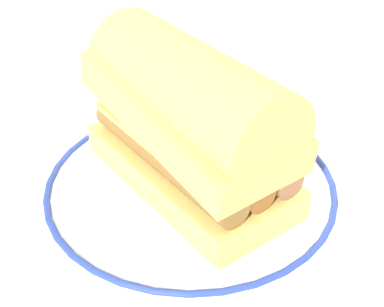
% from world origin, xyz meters
% --- Properties ---
extents(ground_plane, '(1.50, 1.50, 0.00)m').
position_xyz_m(ground_plane, '(0.00, 0.00, 0.00)').
color(ground_plane, white).
extents(plate, '(0.27, 0.27, 0.01)m').
position_xyz_m(plate, '(0.00, -0.01, 0.01)').
color(plate, white).
rests_on(plate, ground_plane).
extents(sausage_sandwich, '(0.21, 0.15, 0.12)m').
position_xyz_m(sausage_sandwich, '(0.00, -0.01, 0.08)').
color(sausage_sandwich, tan).
rests_on(sausage_sandwich, plate).
extents(salt_shaker, '(0.04, 0.04, 0.08)m').
position_xyz_m(salt_shaker, '(-0.06, 0.19, 0.04)').
color(salt_shaker, white).
rests_on(salt_shaker, ground_plane).
extents(butter_knife, '(0.04, 0.14, 0.01)m').
position_xyz_m(butter_knife, '(-0.16, 0.11, 0.00)').
color(butter_knife, silver).
rests_on(butter_knife, ground_plane).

